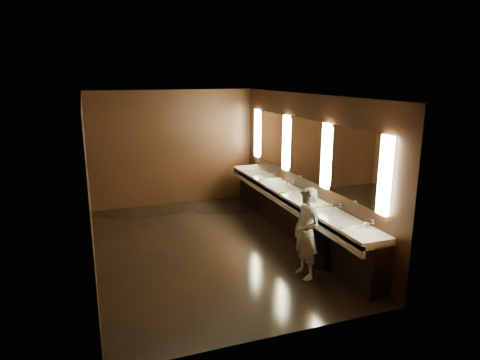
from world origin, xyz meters
The scene contains 10 objects.
floor centered at (0.00, 0.00, 0.00)m, with size 6.00×6.00×0.00m, color black.
ceiling centered at (0.00, 0.00, 2.80)m, with size 4.00×6.00×0.02m, color #2D2D2B.
wall_back centered at (0.00, 3.00, 1.40)m, with size 4.00×0.02×2.80m, color black.
wall_front centered at (0.00, -3.00, 1.40)m, with size 4.00×0.02×2.80m, color black.
wall_left centered at (-2.00, 0.00, 1.40)m, with size 0.02×6.00×2.80m, color black.
wall_right centered at (2.00, 0.00, 1.40)m, with size 0.02×6.00×2.80m, color black.
sink_counter centered at (1.79, 0.00, 0.50)m, with size 0.55×5.40×1.01m.
mirror_band centered at (1.98, 0.00, 1.75)m, with size 0.06×5.03×1.15m.
person centered at (1.15, -1.67, 0.73)m, with size 0.53×0.35×1.46m, color #81AAC1.
trash_bin centered at (1.58, -1.43, 0.27)m, with size 0.35×0.35×0.55m, color black.
Camera 1 is at (-1.97, -7.24, 3.15)m, focal length 32.00 mm.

